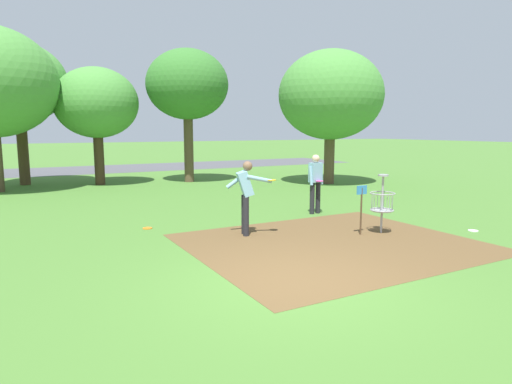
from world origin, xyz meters
TOP-DOWN VIEW (x-y plane):
  - ground_plane at (0.00, 0.00)m, footprint 160.00×160.00m
  - dirt_tee_pad at (2.09, 1.67)m, footprint 5.93×5.02m
  - disc_golf_basket at (3.66, 1.90)m, footprint 0.98×0.58m
  - player_foreground_watching at (3.78, 4.60)m, footprint 0.48×0.41m
  - player_throwing at (0.82, 3.25)m, footprint 0.97×0.77m
  - frisbee_near_basket at (5.79, 0.95)m, footprint 0.23×0.23m
  - frisbee_mid_grass at (-1.01, 4.99)m, footprint 0.23×0.23m
  - tree_near_right at (-0.52, 14.66)m, footprint 3.56×3.56m
  - tree_mid_left at (3.32, 13.79)m, footprint 3.72×3.72m
  - tree_mid_right at (8.60, 10.11)m, footprint 4.59×4.59m
  - tree_far_left at (-3.43, 16.22)m, footprint 4.02×4.02m
  - parking_lot_strip at (0.00, 22.56)m, footprint 36.00×6.00m

SIDE VIEW (x-z plane):
  - ground_plane at x=0.00m, z-range 0.00..0.00m
  - parking_lot_strip at x=0.00m, z-range 0.00..0.01m
  - dirt_tee_pad at x=2.09m, z-range 0.00..0.01m
  - frisbee_near_basket at x=5.79m, z-range 0.00..0.02m
  - frisbee_mid_grass at x=-1.01m, z-range 0.00..0.02m
  - disc_golf_basket at x=3.66m, z-range 0.06..1.45m
  - player_foreground_watching at x=3.78m, z-range 0.11..1.82m
  - player_throwing at x=0.82m, z-range 0.13..1.84m
  - tree_near_right at x=-0.52m, z-range 1.00..6.08m
  - tree_mid_right at x=8.60m, z-range 0.97..6.84m
  - tree_far_left at x=-3.43m, z-range 1.33..7.47m
  - tree_mid_left at x=3.32m, z-range 1.39..7.42m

